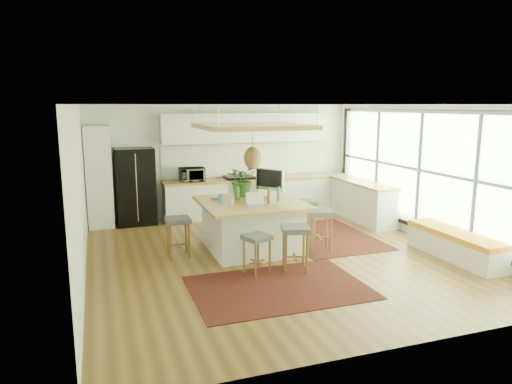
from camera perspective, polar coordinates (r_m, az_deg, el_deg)
name	(u,v)px	position (r m, az deg, el deg)	size (l,w,h in m)	color
floor	(275,255)	(8.53, 2.39, -7.79)	(7.00, 7.00, 0.00)	brown
ceiling	(277,105)	(8.10, 2.54, 10.66)	(7.00, 7.00, 0.00)	white
wall_back	(224,160)	(11.50, -3.95, 3.89)	(6.50, 6.50, 0.00)	silver
wall_front	(396,233)	(5.18, 16.81, -4.86)	(6.50, 6.50, 0.00)	silver
wall_left	(80,194)	(7.65, -20.82, -0.18)	(7.00, 7.00, 0.00)	silver
wall_right	(428,174)	(9.86, 20.34, 2.13)	(7.00, 7.00, 0.00)	silver
window_wall	(427,171)	(9.83, 20.22, 2.41)	(0.10, 6.20, 2.60)	black
pantry	(99,177)	(10.82, -18.73, 1.73)	(0.55, 0.60, 2.25)	silver
back_counter_base	(249,198)	(11.50, -0.82, -0.68)	(4.20, 0.60, 0.88)	silver
back_counter_top	(249,179)	(11.42, -0.83, 1.58)	(4.24, 0.64, 0.05)	olive
backsplash	(245,160)	(11.64, -1.30, 3.99)	(4.20, 0.02, 0.80)	white
upper_cabinets	(247,128)	(11.42, -1.07, 7.89)	(4.20, 0.34, 0.70)	silver
range	(240,196)	(11.41, -2.02, -0.47)	(0.76, 0.62, 1.00)	#A5A5AA
right_counter_base	(358,200)	(11.43, 12.47, -1.00)	(0.60, 2.50, 0.88)	silver
right_counter_top	(359,181)	(11.35, 12.57, 1.28)	(0.64, 2.54, 0.05)	olive
window_bench	(455,245)	(9.01, 23.23, -6.01)	(0.52, 2.00, 0.50)	silver
ceiling_panel	(253,141)	(8.39, -0.43, 6.23)	(1.86, 1.86, 0.80)	olive
rug_near	(279,287)	(7.11, 2.78, -11.62)	(2.60, 1.80, 0.01)	black
rug_right	(325,236)	(9.80, 8.51, -5.41)	(1.80, 2.60, 0.01)	black
fridge	(135,184)	(10.90, -14.61, 0.94)	(0.87, 0.68, 1.75)	black
island	(251,226)	(8.73, -0.58, -4.16)	(1.85, 1.85, 0.93)	olive
stool_near_left	(257,253)	(7.52, 0.10, -7.49)	(0.39, 0.39, 0.65)	#46494D
stool_near_right	(295,250)	(7.71, 4.82, -7.08)	(0.44, 0.44, 0.75)	#46494D
stool_right_front	(320,232)	(8.82, 7.83, -4.85)	(0.45, 0.45, 0.77)	#46494D
stool_right_back	(305,218)	(9.80, 6.07, -3.24)	(0.44, 0.44, 0.74)	#46494D
stool_left_side	(178,237)	(8.48, -9.51, -5.53)	(0.43, 0.43, 0.72)	#46494D
laptop	(257,199)	(8.23, 0.10, -0.90)	(0.33, 0.35, 0.25)	#A5A5AA
monitor	(270,184)	(8.95, 1.68, 0.95)	(0.62, 0.22, 0.58)	#A5A5AA
microwave	(192,173)	(11.03, -7.86, 2.32)	(0.58, 0.32, 0.39)	#A5A5AA
island_plant	(242,183)	(9.12, -1.76, 1.17)	(0.62, 0.68, 0.53)	#1E4C19
island_bowl	(215,197)	(8.90, -5.05, -0.67)	(0.22, 0.22, 0.05)	silver
island_bottle_0	(221,197)	(8.55, -4.30, -0.66)	(0.07, 0.07, 0.19)	#30A7C2
island_bottle_1	(233,199)	(8.35, -2.87, -0.91)	(0.07, 0.07, 0.19)	silver
island_bottle_2	(270,199)	(8.41, 1.67, -0.82)	(0.07, 0.07, 0.19)	brown
island_bottle_3	(268,195)	(8.77, 1.48, -0.35)	(0.07, 0.07, 0.19)	silver
island_bottle_4	(237,195)	(8.78, -2.34, -0.33)	(0.07, 0.07, 0.19)	#4E7D4B
island_bottle_5	(278,196)	(8.69, 2.75, -0.46)	(0.07, 0.07, 0.19)	#30A7C2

